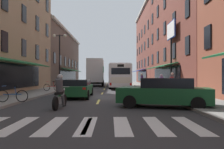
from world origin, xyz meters
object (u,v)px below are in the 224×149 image
(bicycle_near, at_px, (52,87))
(pedestrian_near, at_px, (172,82))
(bicycle_mid, at_px, (12,95))
(sedan_mid, at_px, (164,92))
(pedestrian_rear, at_px, (142,79))
(pedestrian_mid, at_px, (161,83))
(sedan_near, at_px, (78,88))
(motorcycle_rider, at_px, (60,94))
(pedestrian_far, at_px, (142,80))
(box_truck, at_px, (96,73))
(street_lamp_twin, at_px, (60,59))
(transit_bus, at_px, (118,76))
(billboard_sign, at_px, (171,38))

(bicycle_near, xyz_separation_m, pedestrian_near, (10.71, -3.15, 0.55))
(bicycle_near, relative_size, pedestrian_near, 0.99)
(bicycle_mid, bearing_deg, sedan_mid, -7.59)
(bicycle_mid, distance_m, pedestrian_rear, 21.87)
(bicycle_mid, xyz_separation_m, pedestrian_mid, (10.18, 8.84, 0.45))
(sedan_near, distance_m, sedan_mid, 7.27)
(motorcycle_rider, bearing_deg, pedestrian_far, 70.96)
(box_truck, relative_size, street_lamp_twin, 1.31)
(sedan_near, relative_size, bicycle_mid, 2.79)
(transit_bus, height_order, pedestrian_near, transit_bus)
(billboard_sign, bearing_deg, motorcycle_rider, -125.53)
(sedan_mid, bearing_deg, box_truck, 101.66)
(street_lamp_twin, bearing_deg, sedan_near, -67.39)
(box_truck, relative_size, pedestrian_near, 4.44)
(bicycle_near, bearing_deg, pedestrian_near, -16.41)
(bicycle_near, relative_size, pedestrian_mid, 1.07)
(sedan_near, height_order, street_lamp_twin, street_lamp_twin)
(billboard_sign, height_order, box_truck, billboard_sign)
(pedestrian_far, relative_size, pedestrian_rear, 0.93)
(sedan_near, height_order, motorcycle_rider, motorcycle_rider)
(bicycle_near, distance_m, bicycle_mid, 9.28)
(transit_bus, bearing_deg, motorcycle_rider, -100.22)
(box_truck, relative_size, sedan_near, 1.61)
(pedestrian_near, height_order, pedestrian_rear, pedestrian_rear)
(transit_bus, height_order, pedestrian_mid, transit_bus)
(transit_bus, distance_m, sedan_near, 14.53)
(billboard_sign, height_order, motorcycle_rider, billboard_sign)
(pedestrian_far, bearing_deg, bicycle_mid, 114.71)
(motorcycle_rider, height_order, street_lamp_twin, street_lamp_twin)
(billboard_sign, bearing_deg, pedestrian_far, 105.64)
(motorcycle_rider, bearing_deg, bicycle_near, 106.59)
(bicycle_mid, relative_size, pedestrian_far, 1.02)
(street_lamp_twin, bearing_deg, transit_bus, 47.25)
(billboard_sign, height_order, bicycle_near, billboard_sign)
(bicycle_near, relative_size, pedestrian_far, 1.01)
(motorcycle_rider, bearing_deg, sedan_mid, 3.57)
(box_truck, height_order, bicycle_near, box_truck)
(pedestrian_rear, bearing_deg, bicycle_mid, 162.83)
(sedan_mid, bearing_deg, pedestrian_far, 85.26)
(pedestrian_mid, xyz_separation_m, street_lamp_twin, (-10.17, 2.42, 2.41))
(sedan_mid, height_order, motorcycle_rider, motorcycle_rider)
(pedestrian_near, relative_size, pedestrian_mid, 1.08)
(sedan_near, bearing_deg, box_truck, 89.80)
(sedan_mid, relative_size, pedestrian_rear, 2.64)
(sedan_mid, height_order, street_lamp_twin, street_lamp_twin)
(bicycle_mid, bearing_deg, bicycle_near, 91.70)
(box_truck, relative_size, bicycle_mid, 4.47)
(pedestrian_near, bearing_deg, bicycle_mid, -124.73)
(sedan_mid, height_order, pedestrian_near, pedestrian_near)
(box_truck, bearing_deg, pedestrian_near, -66.57)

